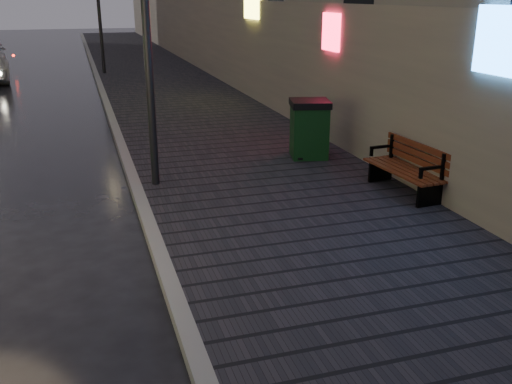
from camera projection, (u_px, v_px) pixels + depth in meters
The scene contains 4 objects.
sidewalk at pixel (155, 76), 24.40m from camera, with size 4.60×58.00×0.15m, color black.
curb at pixel (97, 78), 23.73m from camera, with size 0.20×58.00×0.15m, color slate.
bench at pixel (408, 168), 9.71m from camera, with size 0.71×1.74×0.87m.
trash_bin at pixel (309, 128), 11.80m from camera, with size 0.94×0.94×1.19m.
Camera 1 is at (0.66, -3.85, 3.38)m, focal length 40.00 mm.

